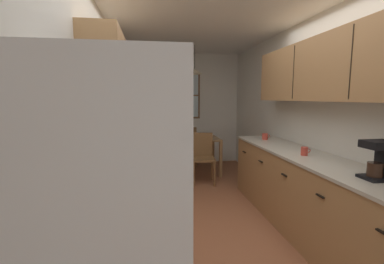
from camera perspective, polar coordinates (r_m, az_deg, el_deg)
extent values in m
plane|color=#995B3D|center=(3.91, 2.85, -15.74)|extent=(12.00, 12.00, 0.00)
cube|color=silver|center=(3.59, -18.67, 2.82)|extent=(0.10, 9.00, 2.55)
cube|color=silver|center=(4.10, 21.82, 3.20)|extent=(0.10, 9.00, 2.55)
cube|color=silver|center=(6.22, -1.98, 4.98)|extent=(4.40, 0.10, 2.55)
cube|color=white|center=(3.75, 3.12, 23.69)|extent=(4.40, 9.00, 0.08)
cube|color=silver|center=(1.43, -17.68, -21.56)|extent=(0.70, 0.79, 1.71)
cube|color=black|center=(1.44, -2.22, -23.20)|extent=(0.01, 0.01, 1.54)
cube|color=black|center=(1.41, -1.40, -23.98)|extent=(0.02, 0.02, 1.09)
cube|color=black|center=(1.48, -1.83, -22.38)|extent=(0.02, 0.02, 1.09)
cube|color=black|center=(1.19, -1.17, -18.21)|extent=(0.01, 0.15, 0.22)
cube|color=beige|center=(1.14, -1.60, -3.34)|extent=(0.01, 0.05, 0.07)
cube|color=white|center=(2.25, -15.34, -21.72)|extent=(0.62, 0.61, 0.90)
cube|color=black|center=(2.25, -6.69, -22.37)|extent=(0.01, 0.43, 0.30)
cube|color=silver|center=(2.16, -6.08, -17.50)|extent=(0.02, 0.49, 0.02)
cube|color=black|center=(2.07, -15.79, -10.52)|extent=(0.59, 0.58, 0.02)
cube|color=white|center=(2.10, -23.55, -8.05)|extent=(0.06, 0.61, 0.20)
cylinder|color=#2D2D2D|center=(1.96, -20.42, -11.25)|extent=(0.15, 0.15, 0.01)
cylinder|color=#2D2D2D|center=(2.22, -19.01, -9.06)|extent=(0.15, 0.15, 0.01)
cylinder|color=#2D2D2D|center=(1.93, -12.08, -11.30)|extent=(0.15, 0.15, 0.01)
cylinder|color=#2D2D2D|center=(2.18, -11.67, -9.05)|extent=(0.15, 0.15, 0.01)
cube|color=black|center=(2.00, -20.01, 10.13)|extent=(0.38, 0.57, 0.31)
cube|color=black|center=(1.91, -14.55, 10.47)|extent=(0.01, 0.34, 0.20)
cube|color=#2D2D33|center=(2.16, -13.87, 10.11)|extent=(0.01, 0.11, 0.20)
cube|color=#A87A4C|center=(3.45, -13.01, -11.45)|extent=(0.60, 1.96, 0.87)
cube|color=#B7B2A3|center=(3.33, -13.24, -4.10)|extent=(0.63, 1.98, 0.03)
cube|color=black|center=(2.73, -7.55, -10.52)|extent=(0.02, 0.10, 0.01)
cube|color=black|center=(3.36, -7.79, -7.10)|extent=(0.02, 0.10, 0.01)
cube|color=black|center=(4.00, -7.95, -4.77)|extent=(0.02, 0.10, 0.01)
cube|color=#A87A4C|center=(3.24, -16.33, 12.17)|extent=(0.32, 2.06, 0.62)
cube|color=#2D2319|center=(2.89, -13.94, 12.88)|extent=(0.01, 0.01, 0.57)
cube|color=#2D2319|center=(3.56, -12.95, 11.82)|extent=(0.01, 0.01, 0.57)
cube|color=#A87A4C|center=(3.32, 23.92, -12.65)|extent=(0.60, 3.15, 0.87)
cube|color=#B7B2A3|center=(3.20, 24.34, -5.03)|extent=(0.63, 3.17, 0.03)
cube|color=black|center=(2.13, 35.98, -17.21)|extent=(0.02, 0.10, 0.01)
cube|color=black|center=(2.58, 25.93, -12.33)|extent=(0.02, 0.10, 0.01)
cube|color=black|center=(3.09, 19.24, -8.76)|extent=(0.02, 0.10, 0.01)
cube|color=black|center=(3.64, 14.59, -6.16)|extent=(0.02, 0.10, 0.01)
cube|color=black|center=(4.21, 11.20, -4.23)|extent=(0.02, 0.10, 0.01)
cube|color=#A87A4C|center=(3.19, 27.94, 12.05)|extent=(0.32, 2.85, 0.69)
cube|color=#2D2319|center=(2.72, 31.13, 12.81)|extent=(0.01, 0.01, 0.63)
cube|color=#2D2319|center=(3.49, 21.06, 11.93)|extent=(0.01, 0.01, 0.63)
cube|color=olive|center=(5.31, 0.56, -1.46)|extent=(0.97, 0.71, 0.03)
cube|color=olive|center=(5.01, -4.03, -6.31)|extent=(0.06, 0.06, 0.70)
cube|color=olive|center=(5.16, 6.20, -5.92)|extent=(0.06, 0.06, 0.70)
cube|color=olive|center=(5.65, -4.58, -4.74)|extent=(0.06, 0.06, 0.70)
cube|color=olive|center=(5.79, 4.52, -4.45)|extent=(0.06, 0.06, 0.70)
cube|color=brown|center=(4.76, 2.46, -5.82)|extent=(0.44, 0.44, 0.04)
cube|color=brown|center=(4.89, 2.28, -2.76)|extent=(0.37, 0.07, 0.45)
cylinder|color=brown|center=(4.66, 4.90, -9.09)|extent=(0.04, 0.04, 0.43)
cylinder|color=brown|center=(4.63, 0.37, -9.18)|extent=(0.04, 0.04, 0.43)
cylinder|color=brown|center=(5.01, 4.34, -7.91)|extent=(0.04, 0.04, 0.43)
cylinder|color=brown|center=(4.98, 0.14, -7.99)|extent=(0.04, 0.04, 0.43)
cube|color=brown|center=(5.97, -1.07, -3.09)|extent=(0.40, 0.40, 0.04)
cube|color=brown|center=(5.75, -0.85, -1.22)|extent=(0.37, 0.04, 0.45)
cylinder|color=brown|center=(6.17, -2.96, -4.97)|extent=(0.04, 0.04, 0.43)
cylinder|color=brown|center=(6.22, 0.40, -4.87)|extent=(0.04, 0.04, 0.43)
cylinder|color=brown|center=(5.82, -2.63, -5.73)|extent=(0.04, 0.04, 0.43)
cylinder|color=brown|center=(5.87, 0.93, -5.62)|extent=(0.04, 0.04, 0.43)
cylinder|color=black|center=(5.31, 0.59, 15.92)|extent=(0.01, 0.01, 0.45)
cone|color=beige|center=(5.27, 0.58, 12.95)|extent=(0.30, 0.30, 0.10)
sphere|color=white|center=(5.28, 0.58, 13.17)|extent=(0.06, 0.06, 0.06)
cube|color=brown|center=(6.14, -2.44, 7.91)|extent=(0.89, 0.04, 1.07)
cube|color=silver|center=(6.13, -2.42, 7.91)|extent=(0.81, 0.01, 0.99)
cube|color=brown|center=(6.12, -2.42, 7.91)|extent=(0.81, 0.02, 0.03)
cylinder|color=#3F3F42|center=(4.78, -8.13, -7.79)|extent=(0.29, 0.29, 0.58)
cylinder|color=#D84C19|center=(2.51, -14.75, -5.67)|extent=(0.10, 0.10, 0.16)
cylinder|color=white|center=(2.49, -14.82, -3.68)|extent=(0.10, 0.10, 0.02)
cube|color=beige|center=(2.35, -5.96, -18.80)|extent=(0.02, 0.16, 0.24)
cube|color=black|center=(2.56, 34.98, -8.09)|extent=(0.22, 0.18, 0.02)
cube|color=black|center=(2.51, 35.42, -2.23)|extent=(0.22, 0.18, 0.06)
cylinder|color=#331E14|center=(2.53, 34.76, -6.67)|extent=(0.11, 0.11, 0.11)
cylinder|color=#BF3F33|center=(4.19, 15.48, -0.95)|extent=(0.09, 0.09, 0.10)
torus|color=#BF3F33|center=(4.22, 16.16, -0.86)|extent=(0.05, 0.01, 0.05)
cylinder|color=#BF3F33|center=(3.20, 23.10, -3.83)|extent=(0.08, 0.08, 0.09)
torus|color=#BF3F33|center=(3.22, 23.86, -3.70)|extent=(0.05, 0.01, 0.05)
cylinder|color=#4C7299|center=(5.42, 1.24, -0.80)|extent=(0.21, 0.21, 0.06)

